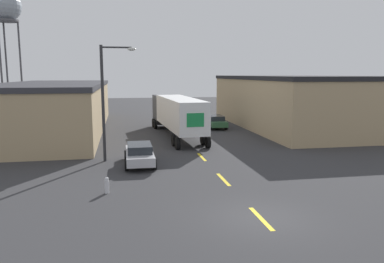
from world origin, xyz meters
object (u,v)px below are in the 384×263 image
at_px(semi_truck, 176,112).
at_px(parked_car_left_far, 139,154).
at_px(parked_car_right_far, 215,121).
at_px(street_lamp, 107,95).
at_px(water_tower, 5,8).
at_px(fire_hydrant, 107,185).

relative_size(semi_truck, parked_car_left_far, 3.24).
relative_size(parked_car_right_far, parked_car_left_far, 1.00).
distance_m(parked_car_left_far, street_lamp, 4.48).
bearing_deg(water_tower, semi_truck, -51.89).
xyz_separation_m(parked_car_right_far, water_tower, (-27.00, 23.93, 15.01)).
relative_size(parked_car_left_far, water_tower, 0.25).
xyz_separation_m(semi_truck, water_tower, (-22.08, 28.14, 13.50)).
relative_size(semi_truck, parked_car_right_far, 3.24).
bearing_deg(street_lamp, semi_truck, 58.46).
relative_size(parked_car_right_far, street_lamp, 0.60).
bearing_deg(fire_hydrant, water_tower, 109.91).
relative_size(parked_car_right_far, fire_hydrant, 5.64).
distance_m(street_lamp, fire_hydrant, 8.18).
height_order(parked_car_right_far, street_lamp, street_lamp).
bearing_deg(parked_car_left_far, street_lamp, 143.15).
height_order(parked_car_left_far, fire_hydrant, parked_car_left_far).
height_order(parked_car_right_far, water_tower, water_tower).
bearing_deg(street_lamp, water_tower, 113.11).
relative_size(parked_car_left_far, fire_hydrant, 5.64).
xyz_separation_m(street_lamp, fire_hydrant, (0.13, -7.09, -4.06)).
bearing_deg(fire_hydrant, semi_truck, 70.89).
bearing_deg(water_tower, street_lamp, -66.89).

